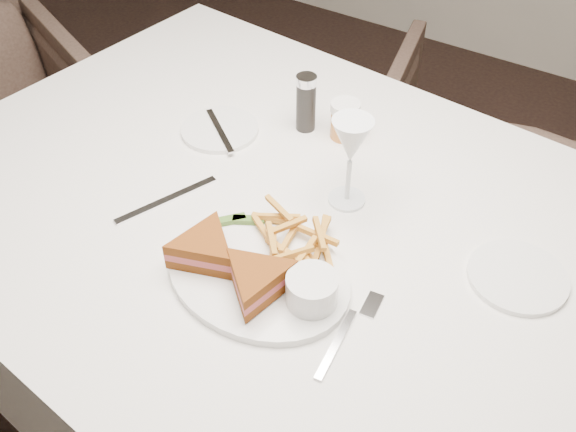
# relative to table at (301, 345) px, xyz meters

# --- Properties ---
(table) EXTENTS (1.61, 1.15, 0.75)m
(table) POSITION_rel_table_xyz_m (0.00, 0.00, 0.00)
(table) COLOR white
(table) RESTS_ON ground
(chair_far) EXTENTS (0.77, 0.73, 0.66)m
(chair_far) POSITION_rel_table_xyz_m (0.09, 0.91, -0.04)
(chair_far) COLOR #48352C
(chair_far) RESTS_ON ground
(table_setting) EXTENTS (0.81, 0.65, 0.18)m
(table_setting) POSITION_rel_table_xyz_m (0.01, -0.06, 0.41)
(table_setting) COLOR white
(table_setting) RESTS_ON table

